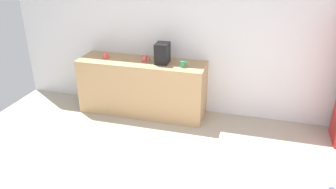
# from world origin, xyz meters

# --- Properties ---
(wall_back) EXTENTS (6.00, 0.10, 2.60)m
(wall_back) POSITION_xyz_m (0.00, 3.00, 1.30)
(wall_back) COLOR silver
(wall_back) RESTS_ON ground_plane
(counter_block) EXTENTS (2.05, 0.60, 0.90)m
(counter_block) POSITION_xyz_m (-0.68, 2.65, 0.45)
(counter_block) COLOR tan
(counter_block) RESTS_ON ground_plane
(mug_white) EXTENTS (0.13, 0.08, 0.09)m
(mug_white) POSITION_xyz_m (-0.62, 2.65, 0.95)
(mug_white) COLOR #D84C4C
(mug_white) RESTS_ON counter_block
(mug_green) EXTENTS (0.13, 0.08, 0.09)m
(mug_green) POSITION_xyz_m (-1.28, 2.62, 0.95)
(mug_green) COLOR #D84C4C
(mug_green) RESTS_ON counter_block
(mug_red) EXTENTS (0.13, 0.08, 0.09)m
(mug_red) POSITION_xyz_m (0.01, 2.56, 0.95)
(mug_red) COLOR #338C59
(mug_red) RESTS_ON counter_block
(coffee_maker) EXTENTS (0.20, 0.24, 0.32)m
(coffee_maker) POSITION_xyz_m (-0.33, 2.65, 1.06)
(coffee_maker) COLOR black
(coffee_maker) RESTS_ON counter_block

